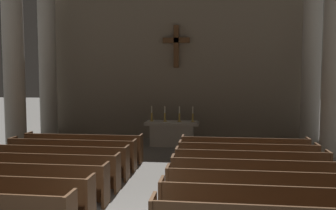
{
  "coord_description": "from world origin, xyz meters",
  "views": [
    {
      "loc": [
        1.62,
        -5.57,
        2.87
      ],
      "look_at": [
        0.0,
        7.62,
        1.8
      ],
      "focal_mm": 38.31,
      "sensor_mm": 36.0,
      "label": 1
    }
  ],
  "objects_px": {
    "pew_right_row_6": "(247,158)",
    "pew_right_row_3": "(261,191)",
    "pew_left_row_5": "(59,161)",
    "column_right_third": "(334,61)",
    "column_left_fourth": "(48,65)",
    "pew_left_row_7": "(84,147)",
    "altar": "(172,133)",
    "pew_left_row_4": "(42,170)",
    "pew_left_row_6": "(72,154)",
    "column_left_third": "(14,63)",
    "pew_right_row_7": "(244,151)",
    "pew_right_row_4": "(255,178)",
    "candlestick_inner_left": "(165,117)",
    "candlestick_inner_right": "(179,117)",
    "pew_right_row_5": "(251,167)",
    "column_right_fourth": "(311,64)",
    "pew_left_row_3": "(22,182)",
    "candlestick_outer_left": "(152,116)",
    "pew_right_row_2": "(268,208)",
    "candlestick_outer_right": "(193,117)"
  },
  "relations": [
    {
      "from": "pew_right_row_4",
      "to": "pew_right_row_6",
      "type": "relative_size",
      "value": 1.0
    },
    {
      "from": "pew_left_row_6",
      "to": "pew_right_row_7",
      "type": "relative_size",
      "value": 1.0
    },
    {
      "from": "pew_left_row_5",
      "to": "candlestick_outer_right",
      "type": "xyz_separation_m",
      "value": [
        3.51,
        5.06,
        0.73
      ]
    },
    {
      "from": "pew_left_row_7",
      "to": "candlestick_outer_left",
      "type": "relative_size",
      "value": 6.31
    },
    {
      "from": "pew_right_row_5",
      "to": "pew_left_row_7",
      "type": "bearing_deg",
      "value": 159.55
    },
    {
      "from": "pew_left_row_4",
      "to": "pew_right_row_4",
      "type": "bearing_deg",
      "value": 0.0
    },
    {
      "from": "pew_right_row_5",
      "to": "pew_right_row_7",
      "type": "xyz_separation_m",
      "value": [
        0.0,
        1.98,
        0.0
      ]
    },
    {
      "from": "pew_left_row_4",
      "to": "candlestick_inner_right",
      "type": "distance_m",
      "value": 6.77
    },
    {
      "from": "pew_left_row_3",
      "to": "pew_left_row_6",
      "type": "relative_size",
      "value": 1.0
    },
    {
      "from": "column_right_third",
      "to": "pew_left_row_4",
      "type": "bearing_deg",
      "value": -154.78
    },
    {
      "from": "pew_right_row_6",
      "to": "column_left_fourth",
      "type": "distance_m",
      "value": 9.89
    },
    {
      "from": "pew_right_row_6",
      "to": "pew_right_row_3",
      "type": "bearing_deg",
      "value": -90.0
    },
    {
      "from": "pew_left_row_5",
      "to": "candlestick_inner_right",
      "type": "bearing_deg",
      "value": 59.68
    },
    {
      "from": "column_right_fourth",
      "to": "pew_left_row_5",
      "type": "bearing_deg",
      "value": -145.72
    },
    {
      "from": "pew_left_row_7",
      "to": "altar",
      "type": "distance_m",
      "value": 4.07
    },
    {
      "from": "altar",
      "to": "candlestick_inner_left",
      "type": "xyz_separation_m",
      "value": [
        -0.3,
        0.0,
        0.68
      ]
    },
    {
      "from": "pew_left_row_4",
      "to": "pew_right_row_7",
      "type": "bearing_deg",
      "value": 29.22
    },
    {
      "from": "pew_right_row_6",
      "to": "column_right_third",
      "type": "bearing_deg",
      "value": 32.98
    },
    {
      "from": "column_left_third",
      "to": "candlestick_inner_left",
      "type": "xyz_separation_m",
      "value": [
        5.29,
        2.16,
        -2.14
      ]
    },
    {
      "from": "column_right_fourth",
      "to": "pew_right_row_2",
      "type": "bearing_deg",
      "value": -108.84
    },
    {
      "from": "pew_left_row_6",
      "to": "pew_right_row_7",
      "type": "height_order",
      "value": "same"
    },
    {
      "from": "pew_right_row_7",
      "to": "column_left_fourth",
      "type": "xyz_separation_m",
      "value": [
        -8.25,
        3.64,
        2.88
      ]
    },
    {
      "from": "column_left_fourth",
      "to": "candlestick_outer_right",
      "type": "bearing_deg",
      "value": -5.01
    },
    {
      "from": "candlestick_inner_left",
      "to": "pew_left_row_5",
      "type": "bearing_deg",
      "value": -115.0
    },
    {
      "from": "candlestick_inner_left",
      "to": "candlestick_inner_right",
      "type": "xyz_separation_m",
      "value": [
        0.6,
        0.0,
        0.0
      ]
    },
    {
      "from": "candlestick_outer_right",
      "to": "pew_right_row_5",
      "type": "bearing_deg",
      "value": -70.33
    },
    {
      "from": "pew_left_row_7",
      "to": "pew_left_row_4",
      "type": "bearing_deg",
      "value": -90.0
    },
    {
      "from": "pew_right_row_3",
      "to": "pew_left_row_5",
      "type": "bearing_deg",
      "value": 159.55
    },
    {
      "from": "pew_left_row_3",
      "to": "column_right_fourth",
      "type": "distance_m",
      "value": 11.58
    },
    {
      "from": "pew_left_row_3",
      "to": "pew_left_row_7",
      "type": "height_order",
      "value": "same"
    },
    {
      "from": "column_left_third",
      "to": "pew_right_row_5",
      "type": "bearing_deg",
      "value": -19.34
    },
    {
      "from": "column_left_third",
      "to": "column_left_fourth",
      "type": "bearing_deg",
      "value": 90.0
    },
    {
      "from": "candlestick_inner_right",
      "to": "column_left_fourth",
      "type": "bearing_deg",
      "value": 174.52
    },
    {
      "from": "pew_left_row_4",
      "to": "column_right_third",
      "type": "height_order",
      "value": "column_right_third"
    },
    {
      "from": "pew_right_row_7",
      "to": "pew_left_row_5",
      "type": "bearing_deg",
      "value": -159.55
    },
    {
      "from": "pew_right_row_5",
      "to": "column_right_fourth",
      "type": "distance_m",
      "value": 6.96
    },
    {
      "from": "pew_left_row_4",
      "to": "column_left_fourth",
      "type": "height_order",
      "value": "column_left_fourth"
    },
    {
      "from": "column_right_third",
      "to": "pew_right_row_4",
      "type": "bearing_deg",
      "value": -127.05
    },
    {
      "from": "pew_right_row_6",
      "to": "candlestick_inner_right",
      "type": "bearing_deg",
      "value": 120.11
    },
    {
      "from": "pew_right_row_5",
      "to": "pew_right_row_6",
      "type": "relative_size",
      "value": 1.0
    },
    {
      "from": "pew_left_row_5",
      "to": "pew_left_row_6",
      "type": "height_order",
      "value": "same"
    },
    {
      "from": "pew_left_row_6",
      "to": "candlestick_inner_right",
      "type": "relative_size",
      "value": 6.31
    },
    {
      "from": "column_left_fourth",
      "to": "candlestick_inner_right",
      "type": "bearing_deg",
      "value": -5.48
    },
    {
      "from": "column_left_fourth",
      "to": "column_left_third",
      "type": "bearing_deg",
      "value": -90.0
    },
    {
      "from": "pew_left_row_7",
      "to": "pew_right_row_7",
      "type": "xyz_separation_m",
      "value": [
        5.32,
        0.0,
        0.0
      ]
    },
    {
      "from": "column_left_fourth",
      "to": "candlestick_inner_left",
      "type": "distance_m",
      "value": 5.74
    },
    {
      "from": "pew_left_row_3",
      "to": "pew_right_row_7",
      "type": "relative_size",
      "value": 1.0
    },
    {
      "from": "pew_right_row_5",
      "to": "column_left_third",
      "type": "bearing_deg",
      "value": 160.66
    },
    {
      "from": "pew_left_row_6",
      "to": "column_left_third",
      "type": "height_order",
      "value": "column_left_third"
    },
    {
      "from": "column_right_third",
      "to": "column_left_fourth",
      "type": "bearing_deg",
      "value": 166.29
    }
  ]
}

